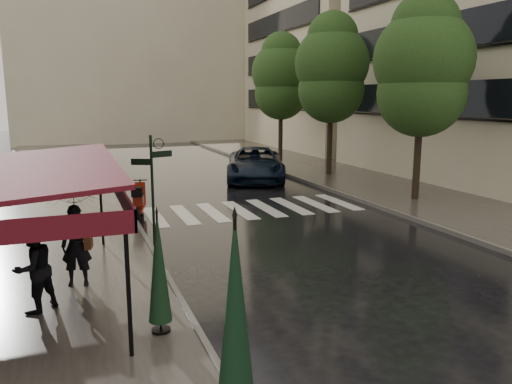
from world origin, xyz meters
TOP-DOWN VIEW (x-y plane):
  - ground at (0.00, 0.00)m, footprint 120.00×120.00m
  - sidewalk_near at (-4.50, 12.00)m, footprint 6.00×60.00m
  - sidewalk_far at (10.25, 12.00)m, footprint 5.50×60.00m
  - curb_near at (-1.45, 12.00)m, footprint 0.12×60.00m
  - curb_far at (7.45, 12.00)m, footprint 0.12×60.00m
  - crosswalk at (2.98, 6.00)m, footprint 7.85×3.20m
  - signpost at (-1.19, 3.00)m, footprint 1.17×0.29m
  - haussmann_far at (16.50, 26.00)m, footprint 8.00×16.00m
  - backdrop_building at (3.00, 38.00)m, footprint 22.00×6.00m
  - tree_near at (9.60, 5.00)m, footprint 3.80×3.80m
  - tree_mid at (9.50, 12.00)m, footprint 3.80×3.80m
  - tree_far at (9.70, 19.00)m, footprint 3.80×3.80m
  - pedestrian_with_umbrella at (-3.35, -0.21)m, footprint 1.24×1.25m
  - pedestrian_terrace at (-4.14, -1.39)m, footprint 1.06×1.03m
  - scooter at (-1.22, 6.01)m, footprint 0.75×1.88m
  - parked_car at (5.40, 12.21)m, footprint 4.57×6.54m
  - parasol_front at (-1.65, -6.00)m, footprint 0.49×0.49m
  - parasol_back at (-2.07, -3.08)m, footprint 0.41×0.41m

SIDE VIEW (x-z plane):
  - ground at x=0.00m, z-range 0.00..0.00m
  - crosswalk at x=2.98m, z-range 0.00..0.01m
  - sidewalk_near at x=-4.50m, z-range 0.00..0.12m
  - sidewalk_far at x=10.25m, z-range 0.00..0.12m
  - curb_near at x=-1.45m, z-range -0.01..0.15m
  - curb_far at x=7.45m, z-range -0.01..0.15m
  - scooter at x=-1.22m, z-range -0.04..1.21m
  - parked_car at x=5.40m, z-range 0.00..1.66m
  - pedestrian_terrace at x=-4.14m, z-range 0.12..1.83m
  - parasol_back at x=-2.07m, z-range 0.20..2.38m
  - parasol_front at x=-1.65m, z-range 0.22..2.98m
  - pedestrian_with_umbrella at x=-3.35m, z-range 0.53..3.04m
  - signpost at x=-1.19m, z-range 0.28..3.38m
  - tree_near at x=9.60m, z-range 1.33..9.31m
  - tree_far at x=9.70m, z-range 1.37..9.54m
  - tree_mid at x=9.50m, z-range 1.42..9.76m
  - haussmann_far at x=16.50m, z-range 0.00..18.50m
  - backdrop_building at x=3.00m, z-range 0.00..20.00m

